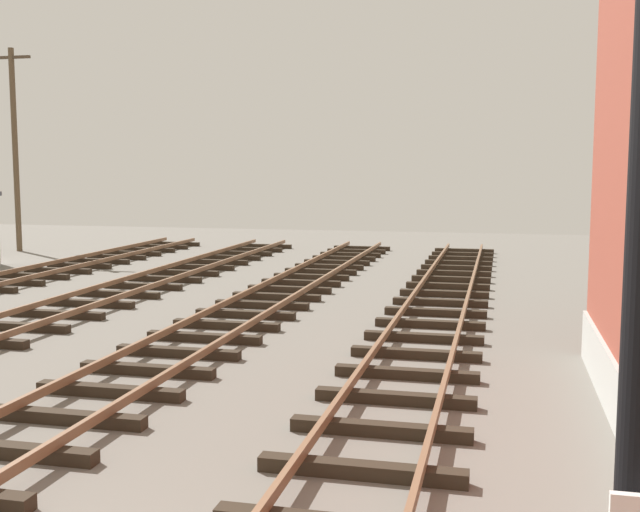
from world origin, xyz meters
The scene contains 1 object.
utility_pole_far centered at (-18.09, 25.73, 4.57)m, with size 1.80×0.24×8.75m.
Camera 1 is at (2.56, -4.24, 3.63)m, focal length 43.49 mm.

